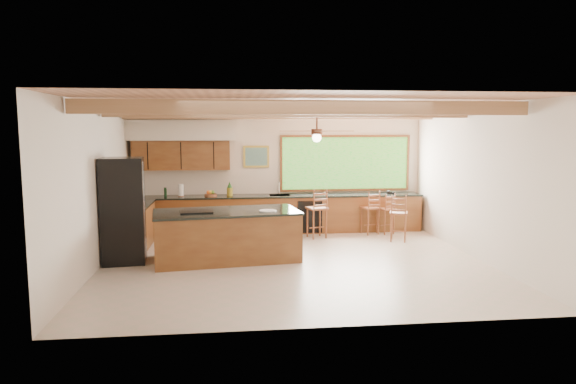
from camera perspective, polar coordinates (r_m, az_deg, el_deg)
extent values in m
plane|color=beige|center=(9.88, 0.72, -7.82)|extent=(7.20, 7.20, 0.00)
cube|color=beige|center=(12.82, -1.09, 2.42)|extent=(7.20, 0.04, 3.00)
cube|color=beige|center=(6.42, 4.38, -2.25)|extent=(7.20, 0.04, 3.00)
cube|color=beige|center=(9.83, -20.58, 0.55)|extent=(0.04, 6.50, 3.00)
cube|color=beige|center=(10.67, 20.30, 1.04)|extent=(0.04, 6.50, 3.00)
cube|color=#AA7355|center=(9.56, 0.75, 9.83)|extent=(7.20, 6.50, 0.04)
cube|color=#9E714F|center=(7.97, 2.22, 9.38)|extent=(7.10, 0.15, 0.22)
cube|color=#9E714F|center=(10.05, 0.39, 8.90)|extent=(7.10, 0.15, 0.22)
cube|color=#9E714F|center=(11.84, -0.66, 8.62)|extent=(7.10, 0.15, 0.22)
cube|color=brown|center=(12.60, -11.73, 4.01)|extent=(2.30, 0.35, 0.70)
cube|color=beige|center=(12.51, -11.83, 6.74)|extent=(2.60, 0.50, 0.48)
cylinder|color=#FFEABF|center=(12.60, -14.99, 5.61)|extent=(0.10, 0.10, 0.01)
cylinder|color=#FFEABF|center=(12.47, -8.59, 5.75)|extent=(0.10, 0.10, 0.01)
cube|color=#6FAF3E|center=(13.05, 6.39, 3.20)|extent=(3.20, 0.04, 1.30)
cube|color=#AE9235|center=(12.73, -3.55, 3.95)|extent=(0.64, 0.03, 0.54)
cube|color=#467F5C|center=(12.71, -3.54, 3.95)|extent=(0.54, 0.01, 0.44)
cube|color=brown|center=(12.62, -0.93, -2.51)|extent=(7.00, 0.65, 0.88)
cube|color=black|center=(12.55, -0.93, -0.44)|extent=(7.04, 0.69, 0.04)
cube|color=brown|center=(11.21, -16.98, -4.03)|extent=(0.65, 2.35, 0.88)
cube|color=black|center=(11.14, -17.07, -1.71)|extent=(0.69, 2.39, 0.04)
cube|color=black|center=(12.38, 2.45, -2.79)|extent=(0.60, 0.02, 0.78)
cube|color=silver|center=(12.55, -0.93, -0.42)|extent=(0.50, 0.38, 0.03)
cylinder|color=silver|center=(12.72, -1.02, 0.44)|extent=(0.03, 0.03, 0.30)
cylinder|color=silver|center=(12.61, -0.98, 0.97)|extent=(0.03, 0.20, 0.03)
cylinder|color=white|center=(12.55, -11.80, 0.19)|extent=(0.12, 0.12, 0.30)
cylinder|color=#173A1B|center=(12.66, -13.43, -0.05)|extent=(0.05, 0.05, 0.19)
cylinder|color=#173A1B|center=(12.67, -13.48, 0.01)|extent=(0.06, 0.06, 0.21)
cube|color=black|center=(13.05, 11.34, -0.01)|extent=(0.21, 0.18, 0.09)
cube|color=brown|center=(10.06, -6.83, -4.91)|extent=(2.86, 1.60, 0.92)
cube|color=black|center=(9.97, -6.87, -2.21)|extent=(2.91, 1.65, 0.04)
cube|color=black|center=(9.91, -10.17, -2.14)|extent=(0.66, 0.56, 0.02)
cylinder|color=white|center=(9.87, -2.27, -2.09)|extent=(0.33, 0.33, 0.02)
cube|color=black|center=(10.19, -17.84, -1.96)|extent=(0.85, 0.83, 2.00)
cube|color=silver|center=(10.12, -15.68, -1.94)|extent=(0.03, 0.06, 1.84)
cube|color=brown|center=(11.95, 3.22, -1.81)|extent=(0.52, 0.52, 0.04)
cylinder|color=brown|center=(11.83, 2.56, -3.66)|extent=(0.04, 0.04, 0.68)
cylinder|color=brown|center=(11.88, 4.12, -3.63)|extent=(0.04, 0.04, 0.68)
cylinder|color=brown|center=(12.14, 2.32, -3.38)|extent=(0.04, 0.04, 0.68)
cylinder|color=brown|center=(12.20, 3.84, -3.34)|extent=(0.04, 0.04, 0.68)
cube|color=brown|center=(12.53, 9.12, -1.74)|extent=(0.47, 0.47, 0.04)
cylinder|color=brown|center=(12.40, 8.61, -3.37)|extent=(0.04, 0.04, 0.62)
cylinder|color=brown|center=(12.48, 9.94, -3.33)|extent=(0.04, 0.04, 0.62)
cylinder|color=brown|center=(12.69, 8.26, -3.13)|extent=(0.04, 0.04, 0.62)
cylinder|color=brown|center=(12.77, 9.56, -3.09)|extent=(0.04, 0.04, 0.62)
cube|color=brown|center=(11.85, 12.20, -2.28)|extent=(0.49, 0.49, 0.04)
cylinder|color=brown|center=(11.72, 11.70, -4.03)|extent=(0.04, 0.04, 0.63)
cylinder|color=brown|center=(11.82, 13.10, -3.98)|extent=(0.04, 0.04, 0.63)
cylinder|color=brown|center=(12.00, 11.25, -3.76)|extent=(0.04, 0.04, 0.63)
cylinder|color=brown|center=(12.10, 12.62, -3.71)|extent=(0.04, 0.04, 0.63)
cube|color=brown|center=(12.64, 10.80, -1.86)|extent=(0.47, 0.47, 0.04)
cylinder|color=brown|center=(12.52, 10.34, -3.38)|extent=(0.03, 0.03, 0.59)
cylinder|color=brown|center=(12.60, 11.58, -3.34)|extent=(0.03, 0.03, 0.59)
cylinder|color=brown|center=(12.79, 9.97, -3.16)|extent=(0.03, 0.03, 0.59)
cylinder|color=brown|center=(12.87, 11.19, -3.12)|extent=(0.03, 0.03, 0.59)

